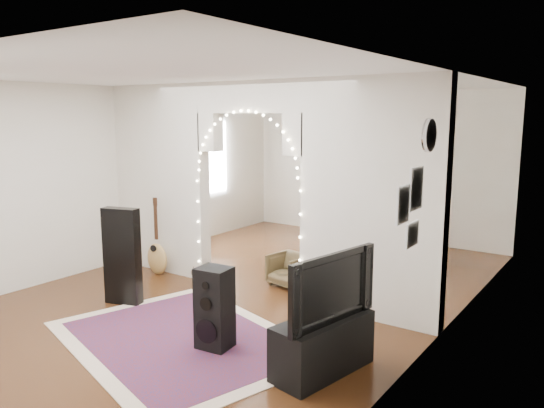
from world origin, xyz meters
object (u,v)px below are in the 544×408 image
Objects in this scene: acoustic_guitar at (157,246)px; dining_chair_right at (289,270)px; bookcase at (360,198)px; dining_table at (364,216)px; floor_speaker at (214,309)px; media_console at (323,346)px; dining_chair_left at (335,234)px.

dining_chair_right is at bearing 12.54° from acoustic_guitar.
bookcase is 1.33m from dining_table.
floor_speaker is 0.65× the size of dining_table.
dining_table is 1.97m from dining_chair_right.
dining_chair_right is at bearing 141.16° from media_console.
acoustic_guitar is 0.63× the size of bookcase.
acoustic_guitar is at bearing 171.58° from media_console.
floor_speaker reaches higher than dining_table.
bookcase is at bearing 107.78° from dining_chair_right.
dining_table is 0.77m from dining_chair_left.
media_console is at bearing -41.98° from dining_chair_left.
acoustic_guitar is 1.96m from dining_chair_right.
bookcase is (1.40, 3.75, 0.34)m from acoustic_guitar.
media_console is 1.74× the size of dining_chair_left.
dining_chair_left is (1.41, 2.75, -0.15)m from acoustic_guitar.
dining_chair_left is 1.21× the size of dining_chair_right.
acoustic_guitar is at bearing -122.85° from dining_table.
bookcase is at bearing 123.24° from media_console.
dining_chair_right is at bearing -60.43° from bookcase.
dining_table is at bearing 5.62° from dining_chair_left.
floor_speaker is at bearing -58.52° from bookcase.
floor_speaker is 3.99m from dining_table.
floor_speaker is 1.73× the size of dining_chair_right.
media_console is 4.44m from dining_chair_left.
acoustic_guitar reaches higher than dining_chair_left.
dining_chair_left is (-2.01, 3.96, 0.01)m from media_console.
floor_speaker is at bearing -80.75° from dining_table.
bookcase is 1.11m from dining_chair_left.
media_console is 2.09× the size of dining_chair_right.
dining_table is (0.63, -1.17, -0.07)m from bookcase.
bookcase reaches higher than media_console.
floor_speaker is at bearing -38.69° from acoustic_guitar.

